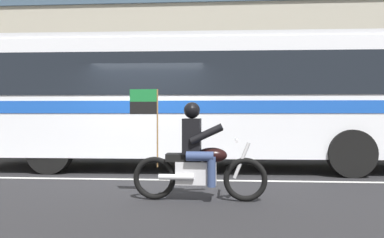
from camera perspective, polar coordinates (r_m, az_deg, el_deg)
name	(u,v)px	position (r m, az deg, el deg)	size (l,w,h in m)	color
ground_plane	(148,175)	(8.77, -6.59, -8.26)	(60.00, 60.00, 0.00)	black
sidewalk_curb	(174,150)	(13.77, -2.63, -4.64)	(28.00, 3.80, 0.15)	gray
lane_center_stripe	(142,179)	(8.19, -7.39, -8.89)	(26.60, 0.14, 0.01)	silver
office_building_facade	(181,34)	(16.32, -1.67, 12.57)	(28.00, 0.89, 9.40)	gray
transit_bus	(207,94)	(9.72, 2.27, 3.76)	(11.57, 2.80, 3.22)	silver
motorcycle_with_rider	(198,159)	(6.12, 0.87, -5.92)	(2.20, 0.64, 1.78)	black
fire_hydrant	(42,139)	(14.21, -21.42, -2.73)	(0.22, 0.30, 0.75)	#4C8C3F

